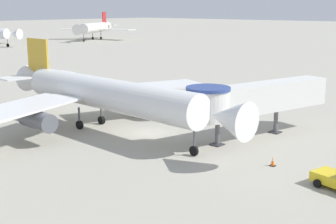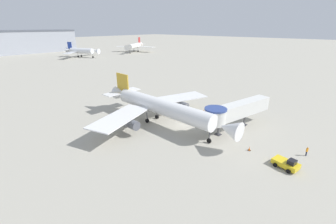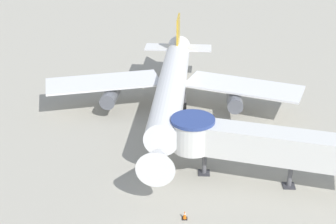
% 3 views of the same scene
% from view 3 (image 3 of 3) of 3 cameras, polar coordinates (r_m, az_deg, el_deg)
% --- Properties ---
extents(ground_plane, '(800.00, 800.00, 0.00)m').
position_cam_3_polar(ground_plane, '(52.10, 2.89, -2.78)').
color(ground_plane, '#A8A393').
extents(main_airplane, '(31.69, 33.51, 9.11)m').
position_cam_3_polar(main_airplane, '(54.54, 0.44, 3.08)').
color(main_airplane, white).
rests_on(main_airplane, ground_plane).
extents(jet_bridge, '(17.20, 6.82, 5.71)m').
position_cam_3_polar(jet_bridge, '(42.84, 9.99, -3.66)').
color(jet_bridge, silver).
rests_on(jet_bridge, ground_plane).
extents(traffic_cone_near_nose, '(0.47, 0.47, 0.77)m').
position_cam_3_polar(traffic_cone_near_nose, '(39.44, 2.04, -12.44)').
color(traffic_cone_near_nose, black).
rests_on(traffic_cone_near_nose, ground_plane).
extents(traffic_cone_starboard_wing, '(0.40, 0.40, 0.67)m').
position_cam_3_polar(traffic_cone_starboard_wing, '(53.90, 13.46, -2.11)').
color(traffic_cone_starboard_wing, black).
rests_on(traffic_cone_starboard_wing, ground_plane).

